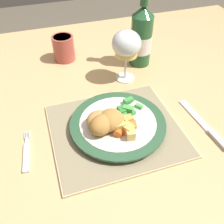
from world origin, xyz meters
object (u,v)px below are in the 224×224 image
(dinner_plate, at_px, (118,124))
(fork, at_px, (27,154))
(table_knife, at_px, (207,128))
(wine_glass, at_px, (126,46))
(bottle, at_px, (141,37))
(drinking_cup, at_px, (64,48))
(dining_table, at_px, (97,111))

(dinner_plate, relative_size, fork, 1.96)
(table_knife, xyz_separation_m, wine_glass, (-0.12, 0.28, 0.11))
(table_knife, bearing_deg, dinner_plate, 161.90)
(wine_glass, distance_m, bottle, 0.11)
(table_knife, height_order, wine_glass, wine_glass)
(fork, bearing_deg, table_knife, -7.55)
(fork, height_order, wine_glass, wine_glass)
(table_knife, xyz_separation_m, drinking_cup, (-0.29, 0.46, 0.04))
(fork, relative_size, wine_glass, 0.76)
(table_knife, bearing_deg, dining_table, 135.46)
(dinner_plate, height_order, wine_glass, wine_glass)
(dining_table, height_order, dinner_plate, dinner_plate)
(dining_table, distance_m, drinking_cup, 0.26)
(dinner_plate, xyz_separation_m, bottle, (0.18, 0.28, 0.08))
(dinner_plate, distance_m, fork, 0.23)
(dining_table, distance_m, fork, 0.29)
(bottle, distance_m, drinking_cup, 0.27)
(dinner_plate, relative_size, table_knife, 1.23)
(dining_table, xyz_separation_m, dinner_plate, (0.02, -0.16, 0.09))
(wine_glass, relative_size, bottle, 0.61)
(dinner_plate, height_order, bottle, bottle)
(dinner_plate, relative_size, wine_glass, 1.50)
(table_knife, distance_m, drinking_cup, 0.54)
(dining_table, bearing_deg, fork, -141.44)
(bottle, height_order, drinking_cup, bottle)
(table_knife, bearing_deg, fork, 172.45)
(dinner_plate, height_order, drinking_cup, drinking_cup)
(wine_glass, bearing_deg, drinking_cup, 132.37)
(fork, height_order, bottle, bottle)
(table_knife, xyz_separation_m, bottle, (-0.04, 0.35, 0.10))
(wine_glass, bearing_deg, table_knife, -66.00)
(dinner_plate, distance_m, table_knife, 0.23)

